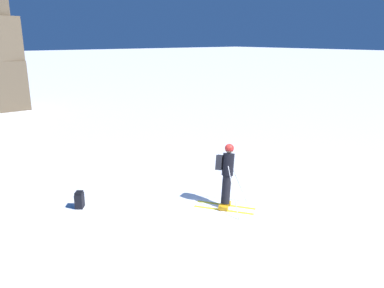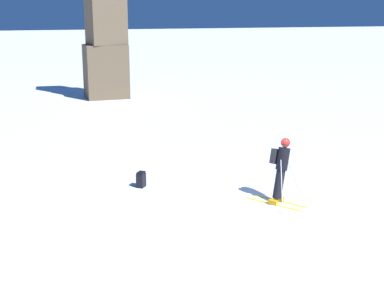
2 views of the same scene
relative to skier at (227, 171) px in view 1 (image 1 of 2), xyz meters
name	(u,v)px [view 1 (image 1 of 2)]	position (x,y,z in m)	size (l,w,h in m)	color
ground_plane	(210,213)	(-0.77, -0.17, -1.05)	(300.00, 300.00, 0.00)	white
skier	(227,171)	(0.00, 0.00, 0.00)	(1.53, 1.74, 1.89)	yellow
rock_pillar	(0,51)	(-1.30, 20.77, 2.97)	(2.61, 2.30, 9.60)	brown
spare_backpack	(79,200)	(-3.57, 2.52, -0.81)	(0.36, 0.37, 0.50)	black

